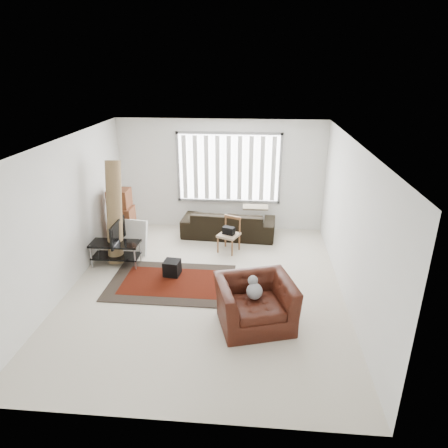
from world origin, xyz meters
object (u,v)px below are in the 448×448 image
Objects in this scene: side_chair at (229,233)px; tv_stand at (116,249)px; armchair at (255,300)px; sofa at (229,219)px; moving_boxes at (122,221)px.

tv_stand is at bearing -135.91° from side_chair.
side_chair is 0.55× the size of armchair.
tv_stand is 3.37m from armchair.
armchair reaches higher than sofa.
tv_stand is at bearing 132.10° from armchair.
tv_stand is at bearing -81.23° from moving_boxes.
moving_boxes reaches higher than sofa.
armchair is at bearing -31.63° from tv_stand.
moving_boxes is (-0.14, 0.90, 0.26)m from tv_stand.
moving_boxes reaches higher than armchair.
moving_boxes is at bearing 98.77° from tv_stand.
moving_boxes is 2.47m from sofa.
sofa is (2.33, 0.79, -0.20)m from moving_boxes.
armchair is at bearing -53.75° from side_chair.
sofa is at bearing 18.83° from moving_boxes.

